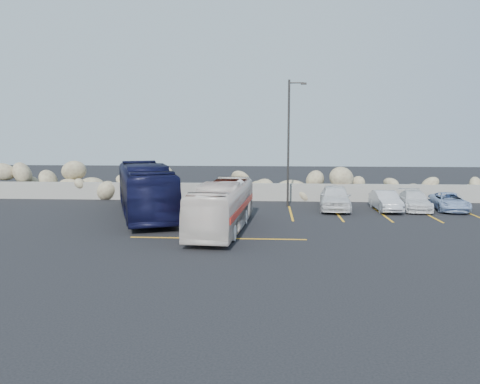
# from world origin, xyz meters

# --- Properties ---
(ground) EXTENTS (90.00, 90.00, 0.00)m
(ground) POSITION_xyz_m (0.00, 0.00, 0.00)
(ground) COLOR black
(ground) RESTS_ON ground
(seawall) EXTENTS (60.00, 0.40, 1.20)m
(seawall) POSITION_xyz_m (0.00, 12.00, 0.60)
(seawall) COLOR gray
(seawall) RESTS_ON ground
(riprap_pile) EXTENTS (54.00, 2.80, 2.60)m
(riprap_pile) POSITION_xyz_m (0.00, 13.20, 1.30)
(riprap_pile) COLOR #937D60
(riprap_pile) RESTS_ON ground
(parking_lines) EXTENTS (18.16, 9.36, 0.01)m
(parking_lines) POSITION_xyz_m (4.64, 5.57, 0.01)
(parking_lines) COLOR gold
(parking_lines) RESTS_ON ground
(lamppost) EXTENTS (1.14, 0.18, 8.00)m
(lamppost) POSITION_xyz_m (2.56, 9.50, 4.30)
(lamppost) COLOR #2F2C2A
(lamppost) RESTS_ON ground
(vintage_bus) EXTENTS (2.66, 8.63, 2.37)m
(vintage_bus) POSITION_xyz_m (-0.97, 2.02, 1.18)
(vintage_bus) COLOR silver
(vintage_bus) RESTS_ON ground
(tour_coach) EXTENTS (5.98, 10.91, 2.98)m
(tour_coach) POSITION_xyz_m (-5.79, 5.85, 1.49)
(tour_coach) COLOR black
(tour_coach) RESTS_ON ground
(car_a) EXTENTS (2.22, 4.65, 1.53)m
(car_a) POSITION_xyz_m (5.36, 8.47, 0.77)
(car_a) COLOR silver
(car_a) RESTS_ON ground
(car_b) EXTENTS (1.36, 3.66, 1.19)m
(car_b) POSITION_xyz_m (8.40, 8.28, 0.60)
(car_b) COLOR silver
(car_b) RESTS_ON ground
(car_c) EXTENTS (1.99, 4.10, 1.15)m
(car_c) POSITION_xyz_m (10.24, 8.68, 0.58)
(car_c) COLOR silver
(car_c) RESTS_ON ground
(car_d) EXTENTS (2.09, 3.97, 1.07)m
(car_d) POSITION_xyz_m (12.33, 8.67, 0.53)
(car_d) COLOR #95ACD3
(car_d) RESTS_ON ground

